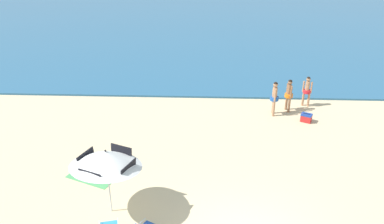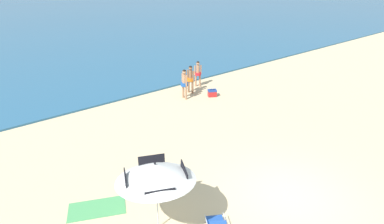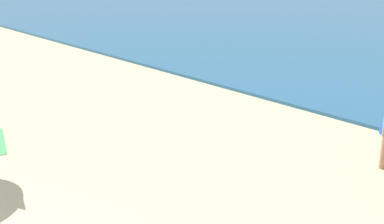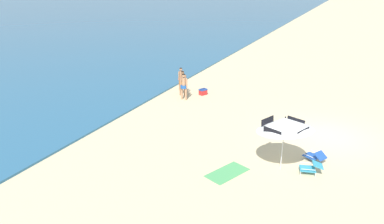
# 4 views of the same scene
# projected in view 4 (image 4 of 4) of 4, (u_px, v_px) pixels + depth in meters

# --- Properties ---
(ground_plane) EXTENTS (800.00, 800.00, 0.00)m
(ground_plane) POSITION_uv_depth(u_px,v_px,m) (328.00, 136.00, 17.50)
(ground_plane) COLOR #D1BA8E
(beach_umbrella_striped_main) EXTENTS (3.01, 3.03, 2.42)m
(beach_umbrella_striped_main) POSITION_uv_depth(u_px,v_px,m) (285.00, 124.00, 13.73)
(beach_umbrella_striped_main) COLOR silver
(beach_umbrella_striped_main) RESTS_ON ground
(lounge_chair_under_umbrella) EXTENTS (0.89, 1.03, 0.53)m
(lounge_chair_under_umbrella) POSITION_uv_depth(u_px,v_px,m) (315.00, 156.00, 14.97)
(lounge_chair_under_umbrella) COLOR #1E4799
(lounge_chair_under_umbrella) RESTS_ON ground
(lounge_chair_beside_umbrella) EXTENTS (0.73, 0.97, 0.50)m
(lounge_chair_beside_umbrella) POSITION_uv_depth(u_px,v_px,m) (311.00, 167.00, 14.05)
(lounge_chair_beside_umbrella) COLOR teal
(lounge_chair_beside_umbrella) RESTS_ON ground
(person_standing_near_shore) EXTENTS (0.41, 0.48, 1.67)m
(person_standing_near_shore) POSITION_uv_depth(u_px,v_px,m) (183.00, 81.00, 23.30)
(person_standing_near_shore) COLOR #8C6042
(person_standing_near_shore) RESTS_ON ground
(person_standing_beside) EXTENTS (0.46, 0.39, 1.60)m
(person_standing_beside) POSITION_uv_depth(u_px,v_px,m) (181.00, 77.00, 24.45)
(person_standing_beside) COLOR tan
(person_standing_beside) RESTS_ON ground
(person_wading_in) EXTENTS (0.42, 0.51, 1.72)m
(person_wading_in) POSITION_uv_depth(u_px,v_px,m) (184.00, 85.00, 22.44)
(person_wading_in) COLOR tan
(person_wading_in) RESTS_ON ground
(cooler_box) EXTENTS (0.60, 0.54, 0.43)m
(cooler_box) POSITION_uv_depth(u_px,v_px,m) (203.00, 92.00, 23.68)
(cooler_box) COLOR red
(cooler_box) RESTS_ON ground
(beach_towel) EXTENTS (2.01, 1.53, 0.01)m
(beach_towel) POSITION_uv_depth(u_px,v_px,m) (227.00, 173.00, 14.19)
(beach_towel) COLOR #4C9E5B
(beach_towel) RESTS_ON ground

